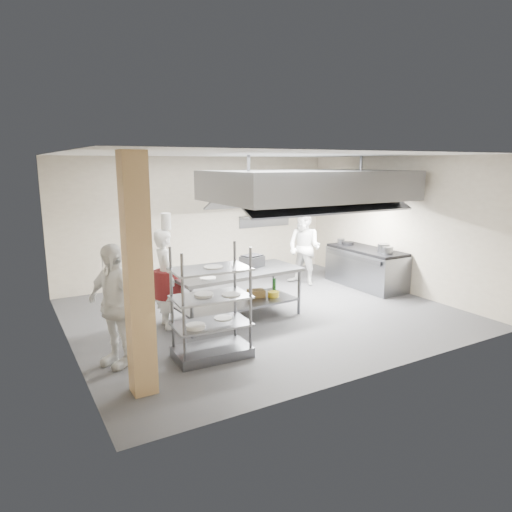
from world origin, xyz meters
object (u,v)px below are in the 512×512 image
pass_rack (211,303)px  cooking_range (366,269)px  chef_head (166,279)px  chef_line (304,248)px  chef_plating (114,305)px  stockpot (384,248)px  island (237,295)px  griddle (252,261)px

pass_rack → cooking_range: size_ratio=0.84×
chef_head → chef_line: chef_line is taller
chef_line → pass_rack: bearing=-75.9°
chef_plating → stockpot: size_ratio=6.73×
chef_line → chef_plating: bearing=-87.9°
chef_head → chef_line: 3.94m
island → stockpot: (3.69, 0.02, 0.54)m
island → chef_head: size_ratio=1.38×
island → cooking_range: size_ratio=1.20×
griddle → island: bearing=-174.4°
pass_rack → chef_plating: 1.37m
chef_head → griddle: 1.70m
pass_rack → griddle: 2.18m
cooking_range → stockpot: size_ratio=7.59×
cooking_range → chef_plating: size_ratio=1.13×
chef_line → stockpot: size_ratio=6.72×
chef_line → griddle: (-2.07, -1.19, 0.12)m
cooking_range → chef_head: (-4.94, -0.28, 0.45)m
pass_rack → chef_head: bearing=98.4°
stockpot → cooking_range: bearing=92.4°
pass_rack → stockpot: pass_rack is taller
island → chef_plating: chef_plating is taller
stockpot → griddle: bearing=177.0°
cooking_range → chef_line: size_ratio=1.13×
island → cooking_range: (3.66, 0.52, -0.04)m
chef_line → griddle: chef_line is taller
chef_head → chef_plating: (-1.14, -1.14, 0.01)m
cooking_range → chef_plating: chef_plating is taller
chef_head → chef_line: bearing=-69.5°
chef_line → chef_plating: (-4.92, -2.28, 0.00)m
cooking_range → stockpot: stockpot is taller
chef_plating → griddle: bearing=84.4°
pass_rack → cooking_range: 5.15m
island → chef_line: chef_line is taller
chef_plating → stockpot: (6.10, 0.92, 0.10)m
island → chef_line: (2.50, 1.38, 0.43)m
pass_rack → stockpot: size_ratio=6.36×
pass_rack → griddle: (1.55, 1.53, 0.17)m
chef_head → pass_rack: bearing=-170.9°
chef_plating → chef_head: bearing=108.3°
chef_head → griddle: chef_head is taller
chef_head → chef_plating: size_ratio=0.99×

